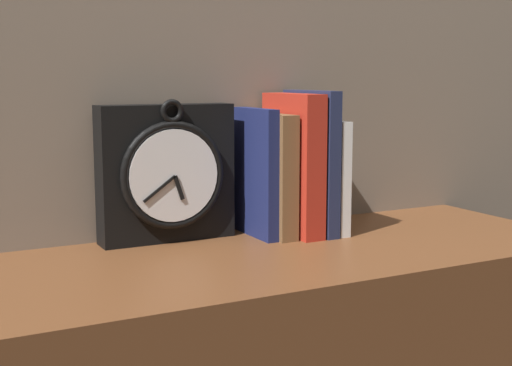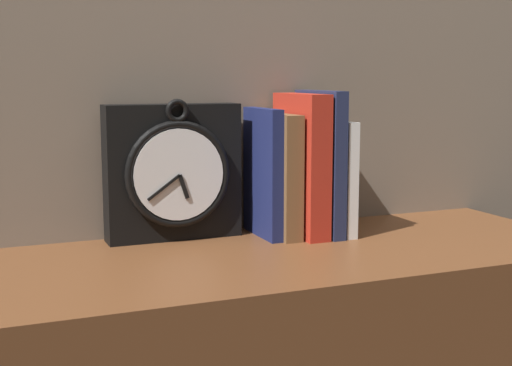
{
  "view_description": "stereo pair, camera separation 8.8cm",
  "coord_description": "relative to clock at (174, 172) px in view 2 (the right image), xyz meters",
  "views": [
    {
      "loc": [
        -0.45,
        -0.85,
        1.1
      ],
      "look_at": [
        0.0,
        0.0,
        0.95
      ],
      "focal_mm": 50.0,
      "sensor_mm": 36.0,
      "label": 1
    },
    {
      "loc": [
        -0.37,
        -0.89,
        1.1
      ],
      "look_at": [
        0.0,
        0.0,
        0.95
      ],
      "focal_mm": 50.0,
      "sensor_mm": 36.0,
      "label": 2
    }
  ],
  "objects": [
    {
      "name": "clock",
      "position": [
        0.0,
        0.0,
        0.0
      ],
      "size": [
        0.2,
        0.06,
        0.21
      ],
      "color": "black",
      "rests_on": "bookshelf"
    },
    {
      "name": "book_slot0_navy",
      "position": [
        0.13,
        -0.03,
        -0.0
      ],
      "size": [
        0.02,
        0.12,
        0.2
      ],
      "color": "#18204F",
      "rests_on": "bookshelf"
    },
    {
      "name": "book_slot1_brown",
      "position": [
        0.16,
        -0.03,
        -0.01
      ],
      "size": [
        0.03,
        0.13,
        0.19
      ],
      "color": "brown",
      "rests_on": "bookshelf"
    },
    {
      "name": "book_slot2_red",
      "position": [
        0.19,
        -0.04,
        0.01
      ],
      "size": [
        0.03,
        0.14,
        0.22
      ],
      "color": "#AD271A",
      "rests_on": "bookshelf"
    },
    {
      "name": "book_slot3_navy",
      "position": [
        0.22,
        -0.04,
        0.01
      ],
      "size": [
        0.02,
        0.14,
        0.22
      ],
      "color": "#1F2647",
      "rests_on": "bookshelf"
    },
    {
      "name": "book_slot4_white",
      "position": [
        0.25,
        -0.04,
        -0.01
      ],
      "size": [
        0.02,
        0.14,
        0.18
      ],
      "color": "white",
      "rests_on": "bookshelf"
    }
  ]
}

